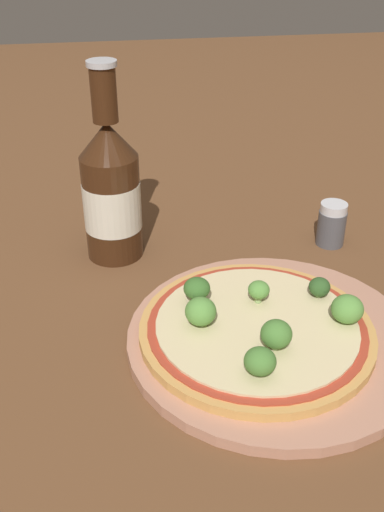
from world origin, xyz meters
The scene contains 12 objects.
ground_plane centered at (0.00, 0.00, 0.00)m, with size 3.00×3.00×0.00m, color brown.
plate centered at (-0.02, 0.01, 0.01)m, with size 0.29×0.29×0.01m.
pizza centered at (-0.03, 0.01, 0.02)m, with size 0.24×0.24×0.01m.
broccoli_floret_0 centered at (0.05, 0.00, 0.04)m, with size 0.03×0.03×0.03m.
broccoli_floret_1 centered at (0.04, 0.05, 0.04)m, with size 0.02×0.02×0.02m.
broccoli_floret_2 centered at (-0.09, 0.02, 0.04)m, with size 0.03×0.03×0.03m.
broccoli_floret_3 centered at (-0.03, -0.03, 0.04)m, with size 0.03×0.03×0.03m.
broccoli_floret_4 centered at (-0.02, 0.05, 0.04)m, with size 0.02×0.02×0.02m.
broccoli_floret_5 centered at (-0.05, -0.06, 0.04)m, with size 0.03×0.03×0.03m.
broccoli_floret_6 centered at (-0.09, 0.05, 0.04)m, with size 0.03×0.03×0.03m.
beer_bottle centered at (-0.17, 0.21, 0.09)m, with size 0.07×0.07×0.24m.
pepper_shaker centered at (0.11, 0.19, 0.03)m, with size 0.04×0.04×0.06m.
Camera 1 is at (-0.17, -0.45, 0.39)m, focal length 42.00 mm.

